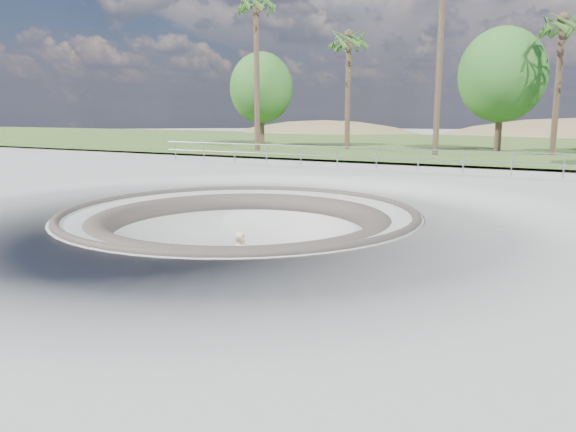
# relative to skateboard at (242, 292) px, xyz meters

# --- Properties ---
(ground) EXTENTS (180.00, 180.00, 0.00)m
(ground) POSITION_rel_skateboard_xyz_m (-0.97, 1.48, 1.84)
(ground) COLOR #AAA9A4
(ground) RESTS_ON ground
(skate_bowl) EXTENTS (14.00, 14.00, 4.10)m
(skate_bowl) POSITION_rel_skateboard_xyz_m (-0.97, 1.48, 0.01)
(skate_bowl) COLOR #AAA9A4
(skate_bowl) RESTS_ON ground
(grass_strip) EXTENTS (180.00, 36.00, 0.12)m
(grass_strip) POSITION_rel_skateboard_xyz_m (-0.97, 35.48, 2.06)
(grass_strip) COLOR #436227
(grass_strip) RESTS_ON ground
(distant_hills) EXTENTS (103.20, 45.00, 28.60)m
(distant_hills) POSITION_rel_skateboard_xyz_m (2.80, 58.65, -5.18)
(distant_hills) COLOR olive
(distant_hills) RESTS_ON ground
(safety_railing) EXTENTS (25.00, 0.06, 1.03)m
(safety_railing) POSITION_rel_skateboard_xyz_m (-0.97, 13.48, 2.53)
(safety_railing) COLOR gray
(safety_railing) RESTS_ON ground
(skateboard) EXTENTS (0.78, 0.41, 0.08)m
(skateboard) POSITION_rel_skateboard_xyz_m (0.00, 0.00, 0.00)
(skateboard) COLOR brown
(skateboard) RESTS_ON ground
(skater) EXTENTS (0.46, 0.63, 1.60)m
(skater) POSITION_rel_skateboard_xyz_m (-0.00, 0.00, 0.82)
(skater) COLOR beige
(skater) RESTS_ON skateboard
(palm_a) EXTENTS (2.60, 2.60, 10.82)m
(palm_a) POSITION_rel_skateboard_xyz_m (-11.77, 20.62, 11.41)
(palm_a) COLOR brown
(palm_a) RESTS_ON ground
(palm_b) EXTENTS (2.60, 2.60, 8.64)m
(palm_b) POSITION_rel_skateboard_xyz_m (-7.11, 25.08, 9.39)
(palm_b) COLOR brown
(palm_b) RESTS_ON ground
(palm_d) EXTENTS (2.60, 2.60, 8.84)m
(palm_d) POSITION_rel_skateboard_xyz_m (6.00, 25.69, 9.58)
(palm_d) COLOR brown
(palm_d) RESTS_ON ground
(bushy_tree_left) EXTENTS (5.07, 4.61, 7.31)m
(bushy_tree_left) POSITION_rel_skateboard_xyz_m (-15.22, 27.07, 6.54)
(bushy_tree_left) COLOR brown
(bushy_tree_left) RESTS_ON ground
(bushy_tree_mid) EXTENTS (5.63, 5.12, 8.13)m
(bushy_tree_mid) POSITION_rel_skateboard_xyz_m (2.56, 27.81, 7.05)
(bushy_tree_mid) COLOR brown
(bushy_tree_mid) RESTS_ON ground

